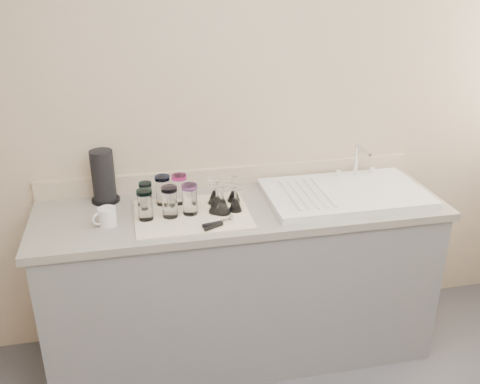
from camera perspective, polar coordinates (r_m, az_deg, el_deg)
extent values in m
cube|color=tan|center=(2.84, -1.08, 7.47)|extent=(3.50, 0.04, 2.50)
cube|color=slate|center=(2.92, 0.18, -9.84)|extent=(2.00, 0.60, 0.86)
cube|color=gray|center=(2.70, 0.19, -1.87)|extent=(2.06, 0.62, 0.04)
cube|color=white|center=(2.84, 11.11, -0.15)|extent=(0.82, 0.50, 0.03)
cylinder|color=silver|center=(3.02, 12.29, 3.45)|extent=(0.02, 0.02, 0.18)
cylinder|color=silver|center=(2.93, 13.05, 4.37)|extent=(0.02, 0.16, 0.02)
cylinder|color=silver|center=(3.01, 10.43, 2.09)|extent=(0.03, 0.03, 0.04)
cylinder|color=silver|center=(3.09, 13.88, 2.35)|extent=(0.03, 0.03, 0.04)
cube|color=white|center=(2.61, -5.13, -2.38)|extent=(0.55, 0.42, 0.01)
cylinder|color=white|center=(2.68, -10.00, -0.43)|extent=(0.06, 0.06, 0.11)
cylinder|color=teal|center=(2.66, -10.09, 0.82)|extent=(0.06, 0.06, 0.02)
cylinder|color=white|center=(2.70, -8.22, 0.02)|extent=(0.07, 0.07, 0.13)
cylinder|color=blue|center=(2.67, -8.31, 1.49)|extent=(0.08, 0.08, 0.02)
cylinder|color=white|center=(2.70, -6.45, 0.13)|extent=(0.07, 0.07, 0.13)
cylinder|color=#EA28AE|center=(2.67, -6.52, 1.61)|extent=(0.08, 0.08, 0.02)
cylinder|color=white|center=(2.55, -10.07, -1.53)|extent=(0.07, 0.07, 0.13)
cylinder|color=#39C7B3|center=(2.52, -10.19, 0.00)|extent=(0.07, 0.07, 0.02)
cylinder|color=white|center=(2.56, -7.49, -1.25)|extent=(0.07, 0.07, 0.13)
cylinder|color=#A382D1|center=(2.53, -7.58, 0.32)|extent=(0.08, 0.08, 0.02)
cylinder|color=white|center=(2.58, -5.36, -0.97)|extent=(0.07, 0.07, 0.13)
cylinder|color=purple|center=(2.55, -5.42, 0.57)|extent=(0.08, 0.08, 0.02)
cone|color=white|center=(2.69, -2.70, -0.51)|extent=(0.07, 0.07, 0.07)
cylinder|color=white|center=(2.67, -2.73, 0.72)|extent=(0.01, 0.01, 0.06)
cylinder|color=white|center=(2.65, -2.74, 1.34)|extent=(0.07, 0.07, 0.01)
cone|color=white|center=(2.71, -0.67, -0.33)|extent=(0.07, 0.07, 0.07)
cylinder|color=white|center=(2.69, -0.67, 0.81)|extent=(0.01, 0.01, 0.05)
cylinder|color=white|center=(2.68, -0.67, 1.39)|extent=(0.07, 0.07, 0.01)
cone|color=white|center=(2.58, -1.86, -1.53)|extent=(0.08, 0.08, 0.07)
cylinder|color=white|center=(2.56, -1.88, -0.18)|extent=(0.01, 0.01, 0.06)
cylinder|color=white|center=(2.54, -1.89, 0.51)|extent=(0.08, 0.08, 0.01)
cone|color=white|center=(2.61, -0.50, -1.31)|extent=(0.07, 0.07, 0.07)
cylinder|color=white|center=(2.59, -0.51, -0.13)|extent=(0.01, 0.01, 0.05)
cylinder|color=white|center=(2.58, -0.51, 0.47)|extent=(0.07, 0.07, 0.01)
cone|color=white|center=(2.60, -2.44, -1.29)|extent=(0.09, 0.09, 0.08)
cylinder|color=white|center=(2.57, -2.47, 0.21)|extent=(0.01, 0.01, 0.07)
cylinder|color=white|center=(2.55, -2.49, 0.98)|extent=(0.09, 0.09, 0.01)
cube|color=silver|center=(2.50, -1.36, -3.15)|extent=(0.07, 0.05, 0.02)
cylinder|color=black|center=(2.46, -2.64, -3.62)|extent=(0.12, 0.07, 0.02)
cylinder|color=black|center=(2.48, -2.73, -3.39)|extent=(0.12, 0.04, 0.02)
cylinder|color=white|center=(2.56, -13.95, -2.56)|extent=(0.11, 0.11, 0.09)
torus|color=white|center=(2.55, -14.85, -2.79)|extent=(0.06, 0.03, 0.06)
cylinder|color=black|center=(2.83, -14.12, -0.81)|extent=(0.14, 0.14, 0.01)
cylinder|color=black|center=(2.78, -14.39, 1.74)|extent=(0.12, 0.12, 0.26)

